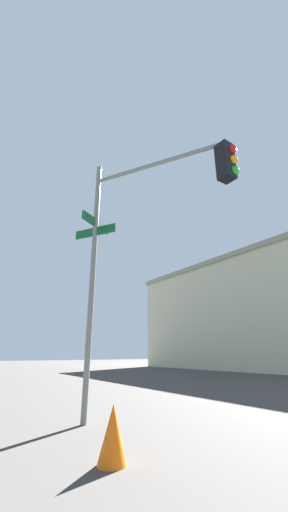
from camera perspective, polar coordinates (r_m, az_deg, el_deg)
name	(u,v)px	position (r m, az deg, el deg)	size (l,w,h in m)	color
traffic_signal_near	(150,216)	(6.03, 1.23, 8.16)	(3.33, 2.14, 5.69)	slate
building_stucco	(281,320)	(31.86, 26.00, -11.49)	(19.05, 19.71, 8.92)	beige
traffic_cone	(113,434)	(4.09, -6.37, -32.16)	(0.36, 0.36, 0.66)	orange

